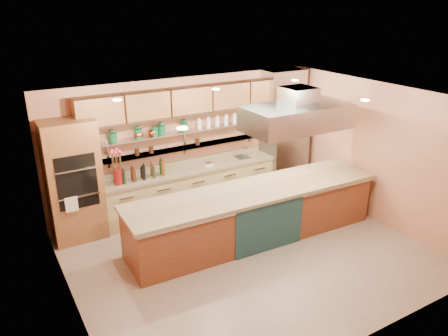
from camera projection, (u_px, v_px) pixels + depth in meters
floor at (250, 255)px, 7.81m from camera, size 6.00×5.00×0.02m
ceiling at (253, 100)px, 6.80m from camera, size 6.00×5.00×0.02m
wall_back at (186, 143)px, 9.31m from camera, size 6.00×0.04×2.80m
wall_front at (366, 252)px, 5.29m from camera, size 6.00×0.04×2.80m
wall_left at (66, 226)px, 5.89m from camera, size 0.04×5.00×2.80m
wall_right at (376, 153)px, 8.71m from camera, size 0.04×5.00×2.80m
oven_stack at (74, 181)px, 7.99m from camera, size 0.95×0.64×2.30m
refrigerator at (284, 146)px, 10.26m from camera, size 0.95×0.72×2.10m
back_counter at (192, 188)px, 9.39m from camera, size 3.84×0.64×0.93m
wall_shelf_lower at (187, 147)px, 9.20m from camera, size 3.60×0.26×0.03m
wall_shelf_upper at (187, 131)px, 9.08m from camera, size 3.60×0.26×0.03m
upper_cabinets at (189, 101)px, 8.83m from camera, size 4.60×0.36×0.55m
range_hood at (297, 117)px, 7.99m from camera, size 2.00×1.00×0.45m
ceiling_downlights at (246, 99)px, 6.97m from camera, size 4.00×2.80×0.02m
island at (254, 214)px, 8.19m from camera, size 4.85×1.20×1.01m
flower_vase at (118, 177)px, 8.38m from camera, size 0.19×0.19×0.31m
oil_bottle_cluster at (143, 172)px, 8.62m from camera, size 0.98×0.49×0.30m
kitchen_scale at (209, 164)px, 9.35m from camera, size 0.18×0.15×0.10m
bar_faucet at (244, 152)px, 9.86m from camera, size 0.04×0.04×0.23m
copper_kettle at (152, 133)px, 8.69m from camera, size 0.19×0.19×0.14m
green_canister at (155, 131)px, 8.71m from camera, size 0.18×0.18×0.17m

